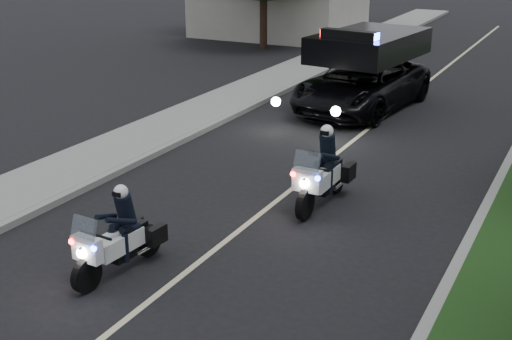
{
  "coord_description": "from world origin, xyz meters",
  "views": [
    {
      "loc": [
        5.79,
        -7.42,
        5.6
      ],
      "look_at": [
        -0.03,
        3.91,
        1.0
      ],
      "focal_mm": 47.73,
      "sensor_mm": 36.0,
      "label": 1
    }
  ],
  "objects": [
    {
      "name": "ground",
      "position": [
        0.0,
        0.0,
        0.0
      ],
      "size": [
        120.0,
        120.0,
        0.0
      ],
      "primitive_type": "plane",
      "color": "black",
      "rests_on": "ground"
    },
    {
      "name": "curb_right",
      "position": [
        4.1,
        10.0,
        0.07
      ],
      "size": [
        0.2,
        60.0,
        0.15
      ],
      "primitive_type": "cube",
      "color": "gray",
      "rests_on": "ground"
    },
    {
      "name": "curb_left",
      "position": [
        -4.1,
        10.0,
        0.07
      ],
      "size": [
        0.2,
        60.0,
        0.15
      ],
      "primitive_type": "cube",
      "color": "gray",
      "rests_on": "ground"
    },
    {
      "name": "sidewalk_left",
      "position": [
        -5.2,
        10.0,
        0.08
      ],
      "size": [
        2.0,
        60.0,
        0.16
      ],
      "primitive_type": "cube",
      "color": "gray",
      "rests_on": "ground"
    },
    {
      "name": "lane_marking",
      "position": [
        0.0,
        10.0,
        0.0
      ],
      "size": [
        0.12,
        50.0,
        0.01
      ],
      "primitive_type": "cube",
      "color": "#BFB78C",
      "rests_on": "ground"
    },
    {
      "name": "police_moto_left",
      "position": [
        -1.0,
        0.74,
        0.0
      ],
      "size": [
        0.8,
        1.89,
        1.56
      ],
      "primitive_type": null,
      "rotation": [
        0.0,
        0.0,
        -0.09
      ],
      "color": "silver",
      "rests_on": "ground"
    },
    {
      "name": "police_moto_right",
      "position": [
        0.94,
        5.08,
        0.0
      ],
      "size": [
        0.76,
        2.06,
        1.74
      ],
      "primitive_type": null,
      "rotation": [
        0.0,
        0.0,
        -0.02
      ],
      "color": "silver",
      "rests_on": "ground"
    },
    {
      "name": "police_suv",
      "position": [
        -0.94,
        13.06,
        0.0
      ],
      "size": [
        3.35,
        6.12,
        2.85
      ],
      "primitive_type": "imported",
      "rotation": [
        0.0,
        0.0,
        -0.11
      ],
      "color": "black",
      "rests_on": "ground"
    },
    {
      "name": "bicycle",
      "position": [
        -2.15,
        19.42,
        0.0
      ],
      "size": [
        0.61,
        1.67,
        0.87
      ],
      "primitive_type": "imported",
      "rotation": [
        0.0,
        0.0,
        0.02
      ],
      "color": "black",
      "rests_on": "ground"
    },
    {
      "name": "cyclist",
      "position": [
        -2.15,
        19.42,
        0.0
      ],
      "size": [
        0.61,
        0.43,
        1.62
      ],
      "primitive_type": "imported",
      "rotation": [
        0.0,
        0.0,
        3.21
      ],
      "color": "black",
      "rests_on": "ground"
    },
    {
      "name": "tree_left_near",
      "position": [
        -8.88,
        21.9,
        0.0
      ],
      "size": [
        8.07,
        8.07,
        10.35
      ],
      "primitive_type": null,
      "rotation": [
        0.0,
        0.0,
        0.38
      ],
      "color": "#1D3D14",
      "rests_on": "ground"
    },
    {
      "name": "tree_left_far",
      "position": [
        -9.62,
        29.05,
        0.0
      ],
      "size": [
        6.33,
        6.33,
        9.15
      ],
      "primitive_type": null,
      "rotation": [
        0.0,
        0.0,
        0.17
      ],
      "color": "black",
      "rests_on": "ground"
    }
  ]
}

